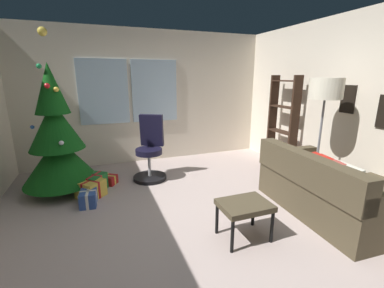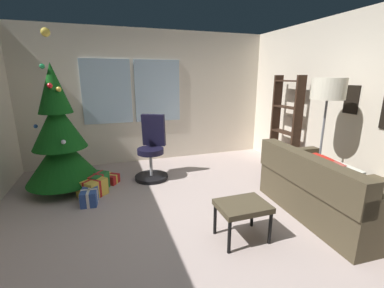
{
  "view_description": "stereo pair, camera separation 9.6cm",
  "coord_description": "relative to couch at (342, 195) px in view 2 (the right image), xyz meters",
  "views": [
    {
      "loc": [
        -1.02,
        -2.46,
        1.71
      ],
      "look_at": [
        0.14,
        0.64,
        0.84
      ],
      "focal_mm": 24.13,
      "sensor_mm": 36.0,
      "label": 1
    },
    {
      "loc": [
        -0.93,
        -2.5,
        1.71
      ],
      "look_at": [
        0.14,
        0.64,
        0.84
      ],
      "focal_mm": 24.13,
      "sensor_mm": 36.0,
      "label": 2
    }
  ],
  "objects": [
    {
      "name": "ground_plane",
      "position": [
        -1.77,
        0.34,
        -0.35
      ],
      "size": [
        4.85,
        5.46,
        0.1
      ],
      "primitive_type": "cube",
      "color": "#B7A49D"
    },
    {
      "name": "wall_back_with_windows",
      "position": [
        -1.79,
        3.11,
        1.0
      ],
      "size": [
        4.85,
        0.12,
        2.59
      ],
      "color": "silver",
      "rests_on": "ground_plane"
    },
    {
      "name": "wall_right_with_frames",
      "position": [
        0.71,
        0.33,
        1.0
      ],
      "size": [
        0.12,
        5.46,
        2.59
      ],
      "color": "silver",
      "rests_on": "ground_plane"
    },
    {
      "name": "couch",
      "position": [
        0.0,
        0.0,
        0.0
      ],
      "size": [
        1.61,
        1.79,
        0.82
      ],
      "color": "#4B412D",
      "rests_on": "ground_plane"
    },
    {
      "name": "footstool",
      "position": [
        -1.39,
        -0.0,
        0.06
      ],
      "size": [
        0.53,
        0.41,
        0.42
      ],
      "color": "#4B412D",
      "rests_on": "ground_plane"
    },
    {
      "name": "holiday_tree",
      "position": [
        -3.35,
        1.99,
        0.49
      ],
      "size": [
        1.06,
        1.06,
        2.34
      ],
      "color": "#4C331E",
      "rests_on": "ground_plane"
    },
    {
      "name": "gift_box_red",
      "position": [
        -2.74,
        2.06,
        -0.23
      ],
      "size": [
        0.41,
        0.37,
        0.15
      ],
      "color": "red",
      "rests_on": "ground_plane"
    },
    {
      "name": "gift_box_green",
      "position": [
        -2.9,
        1.82,
        -0.17
      ],
      "size": [
        0.4,
        0.42,
        0.27
      ],
      "color": "#1E722D",
      "rests_on": "ground_plane"
    },
    {
      "name": "gift_box_gold",
      "position": [
        -2.95,
        1.65,
        -0.18
      ],
      "size": [
        0.46,
        0.46,
        0.26
      ],
      "color": "gold",
      "rests_on": "ground_plane"
    },
    {
      "name": "gift_box_blue",
      "position": [
        -2.98,
        1.38,
        -0.2
      ],
      "size": [
        0.24,
        0.34,
        0.21
      ],
      "color": "#2D4C99",
      "rests_on": "ground_plane"
    },
    {
      "name": "office_chair",
      "position": [
        -1.98,
        2.05,
        0.13
      ],
      "size": [
        0.57,
        0.59,
        1.09
      ],
      "color": "black",
      "rests_on": "ground_plane"
    },
    {
      "name": "bookshelf",
      "position": [
        0.44,
        1.69,
        0.47
      ],
      "size": [
        0.18,
        0.64,
        1.73
      ],
      "color": "#322016",
      "rests_on": "ground_plane"
    },
    {
      "name": "floor_lamp",
      "position": [
        0.14,
        0.56,
        1.17
      ],
      "size": [
        0.44,
        0.44,
        1.69
      ],
      "color": "slate",
      "rests_on": "ground_plane"
    }
  ]
}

